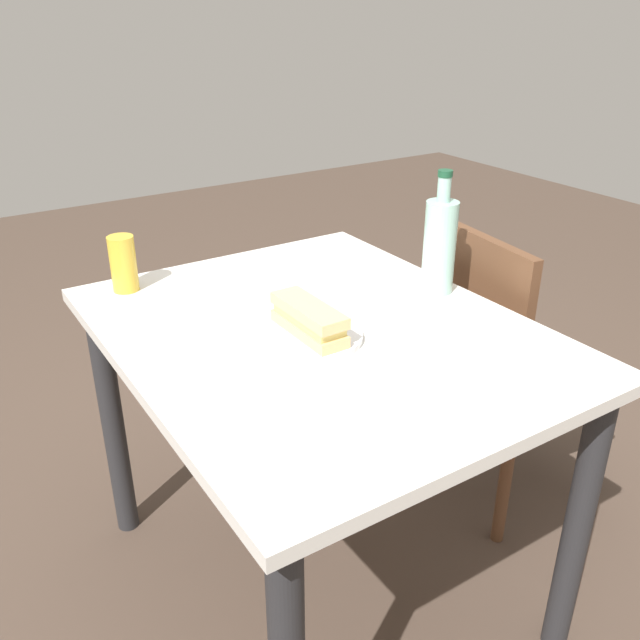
# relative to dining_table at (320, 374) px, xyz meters

# --- Properties ---
(ground_plane) EXTENTS (8.00, 8.00, 0.00)m
(ground_plane) POSITION_rel_dining_table_xyz_m (0.00, 0.00, -0.64)
(ground_plane) COLOR #47382D
(dining_table) EXTENTS (1.08, 0.86, 0.75)m
(dining_table) POSITION_rel_dining_table_xyz_m (0.00, 0.00, 0.00)
(dining_table) COLOR silver
(dining_table) RESTS_ON ground
(chair_far) EXTENTS (0.45, 0.45, 0.86)m
(chair_far) POSITION_rel_dining_table_xyz_m (-0.01, 0.63, -0.14)
(chair_far) COLOR brown
(chair_far) RESTS_ON ground
(plate_near) EXTENTS (0.23, 0.23, 0.01)m
(plate_near) POSITION_rel_dining_table_xyz_m (0.03, -0.05, 0.12)
(plate_near) COLOR white
(plate_near) RESTS_ON dining_table
(baguette_sandwich_near) EXTENTS (0.21, 0.07, 0.07)m
(baguette_sandwich_near) POSITION_rel_dining_table_xyz_m (0.03, -0.05, 0.17)
(baguette_sandwich_near) COLOR #DBB77A
(baguette_sandwich_near) RESTS_ON plate_near
(knife_near) EXTENTS (0.18, 0.05, 0.01)m
(knife_near) POSITION_rel_dining_table_xyz_m (0.02, 0.00, 0.14)
(knife_near) COLOR silver
(knife_near) RESTS_ON plate_near
(water_bottle) EXTENTS (0.08, 0.08, 0.30)m
(water_bottle) POSITION_rel_dining_table_xyz_m (-0.02, 0.36, 0.24)
(water_bottle) COLOR #99C6B7
(water_bottle) RESTS_ON dining_table
(beer_glass) EXTENTS (0.06, 0.06, 0.14)m
(beer_glass) POSITION_rel_dining_table_xyz_m (-0.45, -0.29, 0.19)
(beer_glass) COLOR gold
(beer_glass) RESTS_ON dining_table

